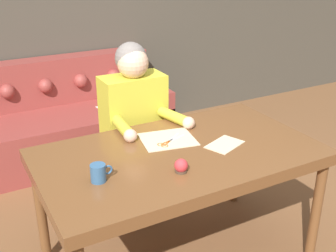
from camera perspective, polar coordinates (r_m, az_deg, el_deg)
name	(u,v)px	position (r m, az deg, el deg)	size (l,w,h in m)	color
wall_back	(61,7)	(4.21, -14.23, 15.31)	(8.00, 0.06, 2.60)	#474238
dining_table	(179,162)	(2.39, 1.54, -4.89)	(1.57, 0.90, 0.77)	brown
couch	(53,125)	(4.01, -15.32, 0.12)	(2.06, 0.82, 0.88)	brown
person	(135,132)	(2.91, -4.48, -0.79)	(0.48, 0.55, 1.27)	#33281E
pattern_paper_main	(168,139)	(2.49, -0.02, -1.81)	(0.35, 0.32, 0.00)	beige
pattern_paper_offcut	(225,144)	(2.45, 7.67, -2.49)	(0.26, 0.22, 0.00)	beige
scissors	(167,143)	(2.45, -0.10, -2.26)	(0.21, 0.14, 0.01)	silver
mug	(99,173)	(2.07, -9.36, -6.32)	(0.11, 0.08, 0.09)	#335B84
pin_cushion	(181,166)	(2.13, 1.79, -5.45)	(0.07, 0.07, 0.07)	#4C3828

